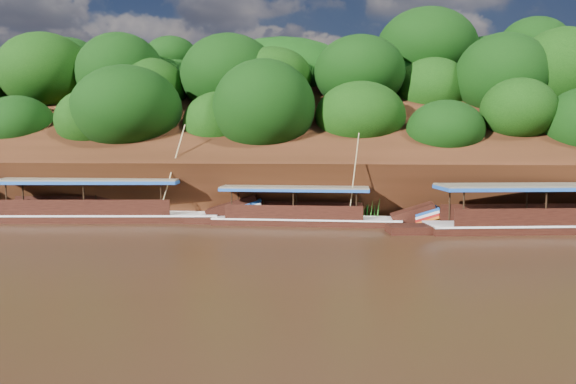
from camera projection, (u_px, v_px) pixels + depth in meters
name	position (u px, v px, depth m)	size (l,w,h in m)	color
ground	(335.00, 250.00, 26.59)	(160.00, 160.00, 0.00)	black
riverbank	(340.00, 179.00, 48.93)	(120.00, 30.06, 19.40)	black
boat_0	(565.00, 221.00, 31.88)	(16.85, 4.89, 7.60)	black
boat_1	(318.00, 216.00, 34.55)	(13.71, 2.52, 6.06)	black
boat_2	(119.00, 212.00, 36.11)	(17.65, 4.18, 6.73)	black
reeds	(295.00, 207.00, 36.29)	(49.28, 2.84, 2.06)	#1A5715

